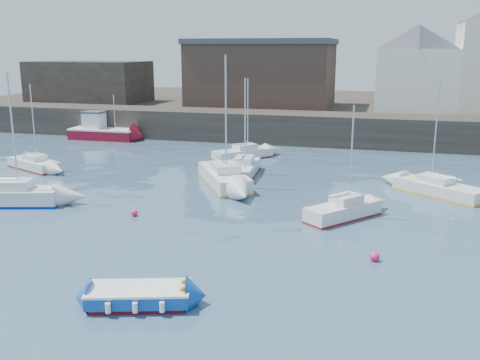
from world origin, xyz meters
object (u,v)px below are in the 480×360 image
(sailboat_h, at_px, (243,153))
(sailboat_a, at_px, (10,196))
(sailboat_b, at_px, (224,177))
(sailboat_f, at_px, (244,169))
(buoy_near, at_px, (135,216))
(fishing_boat, at_px, (102,131))
(buoy_far, at_px, (217,191))
(sailboat_c, at_px, (343,210))
(buoy_mid, at_px, (374,261))
(blue_dinghy, at_px, (139,295))
(sailboat_e, at_px, (34,164))
(sailboat_d, at_px, (438,188))

(sailboat_h, bearing_deg, sailboat_a, -119.62)
(sailboat_b, height_order, sailboat_f, sailboat_b)
(sailboat_a, height_order, buoy_near, sailboat_a)
(fishing_boat, xyz_separation_m, buoy_far, (18.28, -16.99, -0.91))
(sailboat_c, relative_size, buoy_mid, 14.36)
(fishing_boat, xyz_separation_m, sailboat_c, (26.97, -20.80, -0.43))
(blue_dinghy, height_order, sailboat_e, sailboat_e)
(sailboat_f, bearing_deg, blue_dinghy, -85.30)
(sailboat_a, height_order, sailboat_f, sailboat_a)
(sailboat_h, bearing_deg, buoy_far, -83.67)
(sailboat_e, xyz_separation_m, sailboat_h, (14.83, 8.60, 0.01))
(fishing_boat, distance_m, buoy_mid, 39.35)
(sailboat_h, bearing_deg, fishing_boat, 160.89)
(sailboat_e, height_order, buoy_far, sailboat_e)
(sailboat_c, relative_size, sailboat_f, 0.88)
(sailboat_c, distance_m, buoy_far, 9.50)
(sailboat_d, xyz_separation_m, buoy_near, (-17.08, -9.42, -0.46))
(blue_dinghy, distance_m, sailboat_h, 27.81)
(fishing_boat, xyz_separation_m, sailboat_d, (32.52, -14.11, -0.45))
(sailboat_f, distance_m, buoy_near, 11.92)
(sailboat_e, height_order, sailboat_f, sailboat_f)
(fishing_boat, relative_size, sailboat_c, 1.13)
(sailboat_e, bearing_deg, buoy_far, -8.77)
(sailboat_b, height_order, sailboat_h, sailboat_b)
(blue_dinghy, bearing_deg, buoy_near, 117.29)
(sailboat_c, xyz_separation_m, buoy_near, (-11.53, -2.74, -0.48))
(buoy_mid, bearing_deg, sailboat_f, 124.60)
(sailboat_h, height_order, buoy_near, sailboat_h)
(sailboat_c, distance_m, sailboat_d, 8.69)
(sailboat_b, bearing_deg, buoy_mid, -47.02)
(fishing_boat, bearing_deg, sailboat_a, -73.23)
(blue_dinghy, distance_m, sailboat_a, 16.82)
(sailboat_f, height_order, sailboat_h, sailboat_f)
(sailboat_b, relative_size, buoy_near, 23.47)
(buoy_near, bearing_deg, fishing_boat, 123.26)
(sailboat_d, height_order, sailboat_h, sailboat_d)
(sailboat_e, distance_m, buoy_mid, 29.33)
(sailboat_d, relative_size, sailboat_h, 1.09)
(sailboat_d, distance_m, buoy_far, 14.53)
(sailboat_d, bearing_deg, fishing_boat, 156.53)
(sailboat_h, bearing_deg, sailboat_f, -74.13)
(blue_dinghy, bearing_deg, sailboat_b, 97.30)
(sailboat_b, xyz_separation_m, sailboat_d, (14.28, 1.18, -0.13))
(buoy_mid, bearing_deg, sailboat_e, 155.41)
(sailboat_d, xyz_separation_m, buoy_mid, (-3.63, -12.60, -0.46))
(sailboat_h, bearing_deg, sailboat_e, -149.88)
(sailboat_c, relative_size, buoy_far, 15.43)
(sailboat_c, bearing_deg, sailboat_e, 165.75)
(sailboat_f, bearing_deg, buoy_far, -96.30)
(fishing_boat, xyz_separation_m, sailboat_h, (17.05, -5.91, -0.46))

